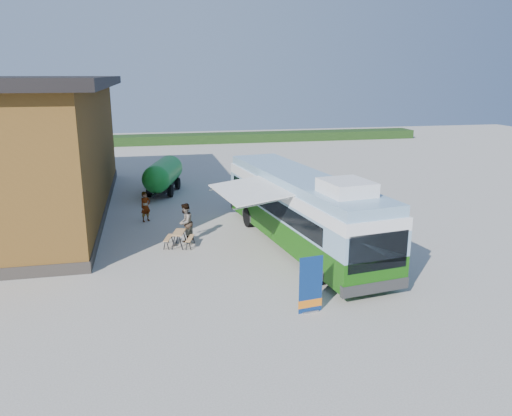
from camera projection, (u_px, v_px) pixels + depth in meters
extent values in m
plane|color=#BCB7AD|center=(251.00, 261.00, 21.06)|extent=(100.00, 100.00, 0.00)
cube|color=brown|center=(27.00, 152.00, 27.43)|extent=(8.00, 20.00, 7.00)
cube|color=black|center=(19.00, 82.00, 26.46)|extent=(9.60, 21.20, 0.50)
cube|color=#332D28|center=(34.00, 209.00, 28.27)|extent=(8.10, 20.10, 0.50)
cube|color=#264419|center=(252.00, 137.00, 58.44)|extent=(40.00, 3.00, 1.00)
cube|color=#1A6010|center=(300.00, 226.00, 22.69)|extent=(4.29, 12.68, 1.14)
cube|color=#7EA6C4|center=(300.00, 204.00, 22.42)|extent=(4.29, 12.68, 0.93)
cube|color=black|center=(269.00, 204.00, 22.46)|extent=(1.48, 10.27, 0.73)
cube|color=black|center=(320.00, 199.00, 23.32)|extent=(1.48, 10.27, 0.73)
cube|color=white|center=(301.00, 189.00, 22.24)|extent=(4.29, 12.68, 0.47)
cube|color=#7EA6C4|center=(301.00, 179.00, 22.12)|extent=(4.11, 12.45, 0.41)
cube|color=white|center=(347.00, 187.00, 18.43)|extent=(1.90, 2.08, 0.52)
cube|color=black|center=(378.00, 252.00, 16.85)|extent=(2.32, 0.38, 1.35)
cube|color=#2D2D2D|center=(375.00, 287.00, 17.23)|extent=(2.64, 0.56, 0.41)
cube|color=#2D2D2D|center=(254.00, 203.00, 28.36)|extent=(2.64, 0.56, 0.41)
cylinder|color=black|center=(318.00, 271.00, 18.65)|extent=(0.45, 1.07, 1.04)
cylinder|color=black|center=(372.00, 263.00, 19.43)|extent=(0.45, 1.07, 1.04)
cylinder|color=black|center=(249.00, 217.00, 25.69)|extent=(0.45, 1.07, 1.04)
cylinder|color=black|center=(290.00, 213.00, 26.47)|extent=(0.45, 1.07, 1.04)
cube|color=white|center=(250.00, 191.00, 21.41)|extent=(3.17, 4.51, 0.32)
cube|color=#A5A8AD|center=(278.00, 185.00, 21.80)|extent=(0.77, 4.47, 0.15)
cylinder|color=#A5A8AD|center=(265.00, 203.00, 19.81)|extent=(2.69, 0.43, 0.33)
cylinder|color=#A5A8AD|center=(237.00, 185.00, 23.06)|extent=(2.69, 0.43, 0.33)
cube|color=navy|center=(311.00, 285.00, 16.27)|extent=(0.83, 0.15, 1.96)
cube|color=orange|center=(310.00, 303.00, 16.44)|extent=(0.85, 0.15, 0.27)
cube|color=#A5A8AD|center=(310.00, 311.00, 16.52)|extent=(0.61, 0.26, 0.06)
cylinder|color=#A5A8AD|center=(310.00, 284.00, 16.29)|extent=(0.03, 0.03, 1.96)
cube|color=tan|center=(179.00, 232.00, 22.64)|extent=(0.73, 1.18, 0.04)
cube|color=tan|center=(168.00, 238.00, 22.74)|extent=(0.51, 1.12, 0.03)
cube|color=tan|center=(190.00, 238.00, 22.69)|extent=(0.51, 1.12, 0.03)
cube|color=black|center=(173.00, 243.00, 22.30)|extent=(0.06, 0.06, 0.68)
cube|color=black|center=(181.00, 243.00, 22.28)|extent=(0.06, 0.06, 0.68)
cube|color=black|center=(178.00, 236.00, 23.18)|extent=(0.06, 0.06, 0.68)
cube|color=black|center=(185.00, 236.00, 23.16)|extent=(0.06, 0.06, 0.68)
imported|color=#999999|center=(146.00, 207.00, 26.53)|extent=(0.71, 0.66, 1.63)
imported|color=#999999|center=(185.00, 222.00, 23.32)|extent=(1.07, 1.13, 1.84)
cylinder|color=#1A912D|center=(163.00, 173.00, 32.81)|extent=(2.71, 4.23, 1.76)
sphere|color=#1A912D|center=(156.00, 179.00, 30.93)|extent=(1.76, 1.76, 1.76)
sphere|color=#1A912D|center=(170.00, 168.00, 34.70)|extent=(1.76, 1.76, 1.76)
cube|color=black|center=(164.00, 185.00, 33.02)|extent=(2.20, 4.27, 0.20)
cube|color=black|center=(155.00, 195.00, 30.58)|extent=(0.42, 1.16, 0.10)
cylinder|color=black|center=(149.00, 191.00, 31.96)|extent=(0.44, 0.82, 0.78)
cylinder|color=black|center=(170.00, 191.00, 31.89)|extent=(0.44, 0.82, 0.78)
cylinder|color=black|center=(158.00, 183.00, 34.22)|extent=(0.44, 0.82, 0.78)
cylinder|color=black|center=(178.00, 183.00, 34.16)|extent=(0.44, 0.82, 0.78)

